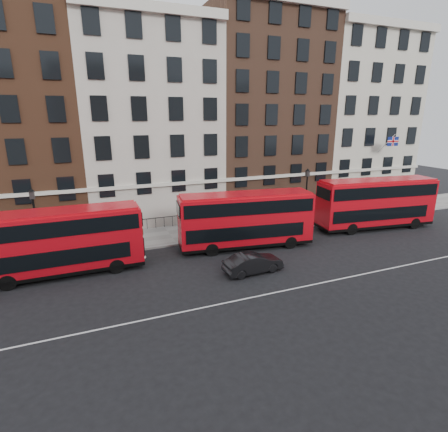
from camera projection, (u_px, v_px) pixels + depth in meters
name	position (u px, v px, depth m)	size (l,w,h in m)	color
ground	(210.00, 288.00, 21.64)	(120.00, 120.00, 0.00)	black
pavement	(170.00, 235.00, 30.97)	(80.00, 5.00, 0.15)	gray
kerb	(177.00, 244.00, 28.74)	(80.00, 0.30, 0.16)	gray
road_centre_line	(222.00, 304.00, 19.85)	(70.00, 0.12, 0.01)	white
building_terrace	(145.00, 116.00, 34.59)	(64.00, 11.95, 22.00)	#B7B09E
bus_b	(58.00, 241.00, 22.83)	(10.63, 2.62, 4.46)	red
bus_c	(245.00, 219.00, 27.69)	(10.89, 4.00, 4.48)	red
bus_d	(376.00, 202.00, 32.46)	(11.38, 4.04, 4.68)	red
car_front	(253.00, 263.00, 23.66)	(1.44, 4.12, 1.36)	black
lamp_post_left	(36.00, 221.00, 24.73)	(0.44, 0.44, 5.33)	black
lamp_post_right	(306.00, 193.00, 33.59)	(0.44, 0.44, 5.33)	black
traffic_light	(413.00, 191.00, 37.68)	(0.25, 0.45, 3.27)	black
iron_railings	(164.00, 222.00, 32.77)	(6.60, 0.06, 1.00)	black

